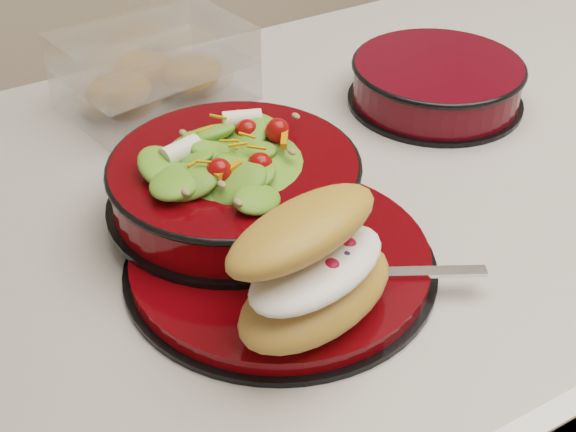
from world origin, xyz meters
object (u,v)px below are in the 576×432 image
croissant (313,267)px  pastry_box (154,69)px  fork (384,273)px  extra_bowl (437,81)px  island_counter (380,408)px  salad_bowl (234,173)px  dinner_plate (282,260)px

croissant → pastry_box: size_ratio=0.76×
fork → extra_bowl: size_ratio=0.72×
croissant → fork: size_ratio=1.13×
island_counter → salad_bowl: 0.55m
island_counter → croissant: size_ratio=7.11×
island_counter → fork: size_ratio=8.01×
croissant → fork: bearing=-12.2°
dinner_plate → salad_bowl: salad_bowl is taller
island_counter → croissant: bearing=-142.4°
fork → extra_bowl: bearing=-17.5°
dinner_plate → extra_bowl: 0.37m
dinner_plate → fork: (0.06, -0.07, 0.01)m
fork → pastry_box: pastry_box is taller
dinner_plate → croissant: 0.10m
island_counter → dinner_plate: 0.52m
salad_bowl → croissant: salad_bowl is taller
croissant → fork: 0.09m
pastry_box → salad_bowl: bearing=-105.5°
island_counter → pastry_box: pastry_box is taller
pastry_box → dinner_plate: bearing=-103.7°
salad_bowl → pastry_box: bearing=83.7°
salad_bowl → croissant: size_ratio=1.43×
island_counter → croissant: 0.60m
extra_bowl → croissant: bearing=-143.0°
salad_bowl → pastry_box: 0.27m
dinner_plate → pastry_box: (0.03, 0.35, 0.03)m
croissant → pastry_box: 0.43m
island_counter → dinner_plate: size_ratio=4.33×
fork → extra_bowl: extra_bowl is taller
extra_bowl → dinner_plate: bearing=-151.2°
pastry_box → croissant: bearing=-105.0°
dinner_plate → fork: 0.10m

